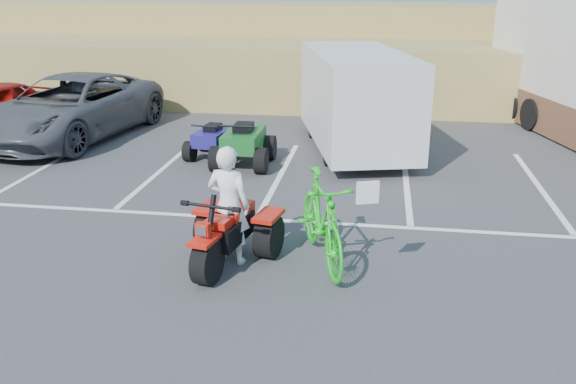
# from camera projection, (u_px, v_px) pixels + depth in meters

# --- Properties ---
(ground) EXTENTS (100.00, 100.00, 0.00)m
(ground) POSITION_uv_depth(u_px,v_px,m) (223.00, 282.00, 8.62)
(ground) COLOR #3B3B3E
(ground) RESTS_ON ground
(parking_stripes) EXTENTS (28.00, 5.16, 0.01)m
(parking_stripes) POSITION_uv_depth(u_px,v_px,m) (315.00, 191.00, 12.29)
(parking_stripes) COLOR white
(parking_stripes) RESTS_ON ground
(grass_embankment) EXTENTS (40.00, 8.50, 3.10)m
(grass_embankment) POSITION_uv_depth(u_px,v_px,m) (326.00, 53.00, 22.58)
(grass_embankment) COLOR #9C8047
(grass_embankment) RESTS_ON ground
(red_trike_atv) EXTENTS (1.62, 1.97, 1.14)m
(red_trike_atv) POSITION_uv_depth(u_px,v_px,m) (226.00, 265.00, 9.14)
(red_trike_atv) COLOR red
(red_trike_atv) RESTS_ON ground
(rider) EXTENTS (0.73, 0.55, 1.81)m
(rider) POSITION_uv_depth(u_px,v_px,m) (229.00, 205.00, 8.97)
(rider) COLOR white
(rider) RESTS_ON ground
(green_dirt_bike) EXTENTS (1.38, 2.36, 1.37)m
(green_dirt_bike) POSITION_uv_depth(u_px,v_px,m) (322.00, 219.00, 9.03)
(green_dirt_bike) COLOR #14BF19
(green_dirt_bike) RESTS_ON ground
(grey_pickup) EXTENTS (3.54, 6.26, 1.65)m
(grey_pickup) POSITION_uv_depth(u_px,v_px,m) (71.00, 107.00, 16.12)
(grey_pickup) COLOR #46484E
(grey_pickup) RESTS_ON ground
(cargo_trailer) EXTENTS (3.29, 5.51, 2.41)m
(cargo_trailer) POSITION_uv_depth(u_px,v_px,m) (356.00, 98.00, 14.86)
(cargo_trailer) COLOR silver
(cargo_trailer) RESTS_ON ground
(quad_atv_blue) EXTENTS (1.19, 1.49, 0.90)m
(quad_atv_blue) POSITION_uv_depth(u_px,v_px,m) (214.00, 157.00, 14.61)
(quad_atv_blue) COLOR navy
(quad_atv_blue) RESTS_ON ground
(quad_atv_green) EXTENTS (1.25, 1.68, 1.09)m
(quad_atv_green) POSITION_uv_depth(u_px,v_px,m) (244.00, 165.00, 13.99)
(quad_atv_green) COLOR #145B20
(quad_atv_green) RESTS_ON ground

